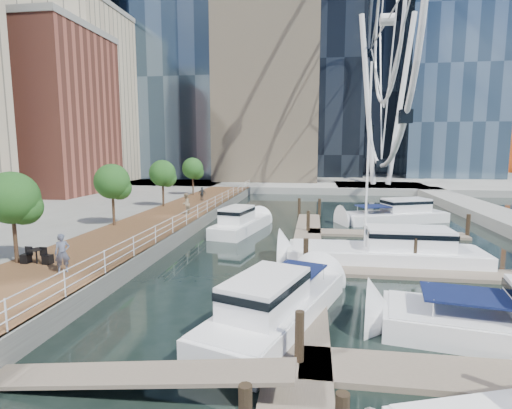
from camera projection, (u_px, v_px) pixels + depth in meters
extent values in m
plane|color=black|center=(219.00, 331.00, 14.75)|extent=(520.00, 520.00, 0.00)
cube|color=brown|center=(150.00, 230.00, 30.65)|extent=(6.00, 60.00, 1.00)
cube|color=#595954|center=(188.00, 231.00, 30.23)|extent=(0.25, 60.00, 1.00)
cube|color=gray|center=(302.00, 170.00, 114.66)|extent=(200.00, 114.00, 1.00)
cube|color=gray|center=(380.00, 188.00, 63.68)|extent=(14.00, 12.00, 1.00)
cube|color=#6D6051|center=(306.00, 259.00, 24.11)|extent=(2.00, 32.00, 0.20)
cube|color=#6D6051|center=(508.00, 379.00, 11.51)|extent=(12.00, 2.00, 0.20)
cube|color=#6D6051|center=(418.00, 273.00, 21.31)|extent=(12.00, 2.00, 0.20)
cube|color=#6D6051|center=(385.00, 234.00, 31.11)|extent=(12.00, 2.00, 0.20)
cube|color=brown|center=(50.00, 115.00, 50.76)|extent=(12.00, 14.00, 20.00)
cube|color=#BCAD8E|center=(78.00, 99.00, 66.73)|extent=(14.00, 16.00, 28.00)
cylinder|color=white|center=(368.00, 101.00, 62.16)|extent=(0.80, 0.80, 26.00)
cylinder|color=white|center=(401.00, 101.00, 61.45)|extent=(0.80, 0.80, 26.00)
torus|color=white|center=(388.00, 20.00, 60.14)|extent=(0.70, 44.70, 44.70)
cylinder|color=#3F2B1C|center=(15.00, 239.00, 19.96)|extent=(0.20, 0.20, 2.40)
sphere|color=#265B1E|center=(12.00, 198.00, 19.67)|extent=(2.60, 2.60, 2.60)
cylinder|color=#3F2B1C|center=(114.00, 209.00, 29.77)|extent=(0.20, 0.20, 2.40)
sphere|color=#265B1E|center=(112.00, 181.00, 29.48)|extent=(2.60, 2.60, 2.60)
cylinder|color=#3F2B1C|center=(163.00, 194.00, 39.57)|extent=(0.20, 0.20, 2.40)
sphere|color=#265B1E|center=(162.00, 173.00, 39.28)|extent=(2.60, 2.60, 2.60)
cylinder|color=#3F2B1C|center=(193.00, 185.00, 49.37)|extent=(0.20, 0.20, 2.40)
sphere|color=#265B1E|center=(193.00, 168.00, 49.08)|extent=(2.60, 2.60, 2.60)
imported|color=#535A6F|center=(62.00, 253.00, 18.47)|extent=(0.79, 0.72, 1.82)
imported|color=gray|center=(186.00, 204.00, 34.80)|extent=(0.85, 1.01, 1.87)
imported|color=#2D3338|center=(202.00, 194.00, 44.23)|extent=(0.91, 0.48, 1.48)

